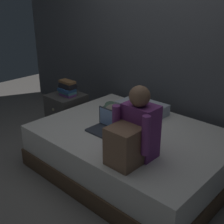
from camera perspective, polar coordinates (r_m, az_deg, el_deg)
The scene contains 9 objects.
ground_plane at distance 3.26m, azimuth -2.47°, elevation -12.04°, with size 8.00×8.00×0.00m, color gray.
wall_back at distance 3.65m, azimuth 11.11°, elevation 14.31°, with size 5.60×0.10×2.70m, color #4C4F54.
bed at distance 3.21m, azimuth 3.85°, elevation -7.67°, with size 2.00×1.50×0.48m.
nightstand at distance 4.13m, azimuth -8.77°, elevation -0.20°, with size 0.44×0.46×0.54m.
person_sitting at distance 2.50m, azimuth 4.29°, elevation -4.06°, with size 0.39×0.44×0.66m.
laptop at distance 3.07m, azimuth -1.21°, elevation -2.75°, with size 0.32×0.23×0.22m.
pillow at distance 3.51m, azimuth 5.83°, elevation 0.72°, with size 0.56×0.36×0.13m, color silver.
book_stack at distance 3.98m, azimuth -8.67°, elevation 4.59°, with size 0.24×0.18×0.20m.
clothes_pile at distance 3.54m, azimuth 0.10°, elevation 0.77°, with size 0.31×0.26×0.11m.
Camera 1 is at (1.93, -1.86, 1.86)m, focal length 46.99 mm.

